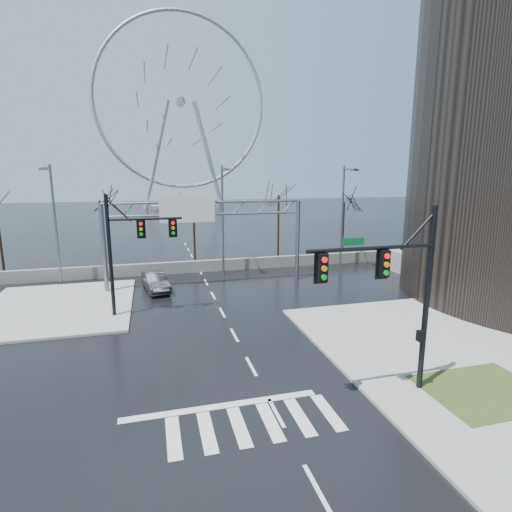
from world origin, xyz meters
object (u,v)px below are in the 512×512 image
object	(u,v)px
signal_mast_near	(400,284)
sign_gantry	(202,225)
ferris_wheel	(181,109)
signal_mast_far	(128,244)
car	(156,282)

from	to	relation	value
signal_mast_near	sign_gantry	distance (m)	19.79
signal_mast_near	ferris_wheel	world-z (taller)	ferris_wheel
signal_mast_far	ferris_wheel	xyz separation A→B (m)	(10.87, 86.04, 21.30)
ferris_wheel	car	distance (m)	84.88
sign_gantry	signal_mast_near	bearing A→B (deg)	-73.81
signal_mast_far	sign_gantry	xyz separation A→B (m)	(5.49, 6.00, 0.35)
car	sign_gantry	bearing A→B (deg)	-3.67
signal_mast_near	car	world-z (taller)	signal_mast_near
signal_mast_near	ferris_wheel	bearing A→B (deg)	90.08
signal_mast_near	signal_mast_far	size ratio (longest dim) A/B	1.00
signal_mast_near	sign_gantry	world-z (taller)	signal_mast_near
sign_gantry	ferris_wheel	xyz separation A→B (m)	(5.38, 80.04, 20.95)
signal_mast_far	sign_gantry	size ratio (longest dim) A/B	0.49
sign_gantry	car	distance (m)	5.89
car	ferris_wheel	bearing A→B (deg)	73.49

